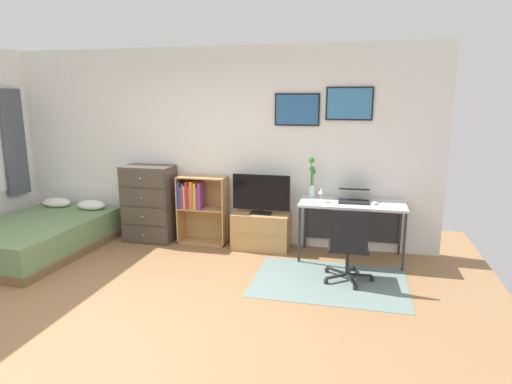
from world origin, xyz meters
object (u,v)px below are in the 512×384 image
tv_stand (261,231)px  office_chair (348,244)px  television (261,195)px  desk (352,211)px  wine_glass (321,192)px  bamboo_vase (312,180)px  bed (39,236)px  bookshelf (198,204)px  computer_mouse (375,203)px  laptop (354,196)px  dresser (149,203)px

tv_stand → office_chair: bearing=-37.3°
television → desk: bearing=-0.3°
desk → wine_glass: wine_glass is taller
bamboo_vase → office_chair: bearing=-62.0°
bed → tv_stand: bearing=17.7°
bookshelf → computer_mouse: bearing=-4.6°
bed → bamboo_vase: size_ratio=3.95×
bed → desk: 4.15m
bookshelf → office_chair: (2.10, -0.95, -0.11)m
office_chair → wine_glass: size_ratio=4.78×
laptop → television: bearing=177.4°
dresser → wine_glass: dresser is taller
bed → desk: desk is taller
bed → television: television is taller
bed → desk: (4.06, 0.78, 0.39)m
television → dresser: bearing=179.7°
office_chair → laptop: laptop is taller
bookshelf → office_chair: size_ratio=1.11×
bookshelf → tv_stand: size_ratio=1.24×
bookshelf → bamboo_vase: bamboo_vase is taller
bookshelf → laptop: 2.14m
television → laptop: (1.21, -0.01, 0.05)m
dresser → wine_glass: bearing=-4.1°
laptop → computer_mouse: (0.26, -0.11, -0.05)m
wine_glass → dresser: bearing=175.9°
dresser → tv_stand: size_ratio=1.41×
computer_mouse → television: bearing=175.3°
tv_stand → laptop: 1.33m
dresser → television: dresser is taller
television → computer_mouse: bearing=-4.7°
bamboo_vase → bookshelf: bearing=-179.2°
tv_stand → computer_mouse: size_ratio=7.39×
bookshelf → television: size_ratio=1.23×
bed → laptop: bearing=12.7°
office_chair → television: bearing=140.5°
office_chair → wine_glass: bearing=114.8°
tv_stand → desk: desk is taller
television → wine_glass: 0.83m
tv_stand → computer_mouse: (1.47, -0.14, 0.51)m
office_chair → wine_glass: 0.91m
laptop → bamboo_vase: size_ratio=0.82×
desk → computer_mouse: 0.33m
bookshelf → wine_glass: bearing=-7.8°
bamboo_vase → desk: bearing=-10.8°
tv_stand → desk: (1.19, -0.03, 0.36)m
tv_stand → desk: size_ratio=0.59×
computer_mouse → bamboo_vase: (-0.80, 0.21, 0.21)m
bed → computer_mouse: size_ratio=19.90×
office_chair → desk: bearing=86.3°
bookshelf → tv_stand: bearing=-3.0°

